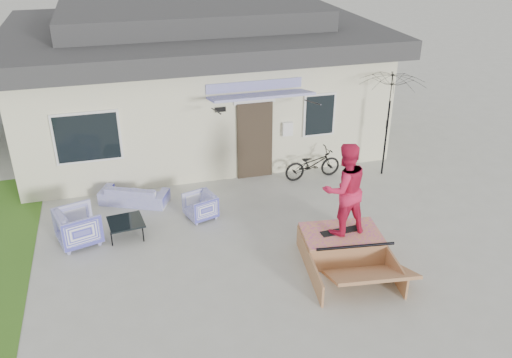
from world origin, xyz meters
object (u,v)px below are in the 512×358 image
object	(u,v)px
loveseat	(134,191)
armchair_right	(200,205)
coffee_table	(127,228)
bicycle	(313,161)
armchair_left	(78,225)
skateboard	(341,231)
skate_ramp	(341,244)
patio_umbrella	(389,114)
skater	(345,188)

from	to	relation	value
loveseat	armchair_right	size ratio (longest dim) A/B	2.48
coffee_table	bicycle	size ratio (longest dim) A/B	0.47
armchair_left	armchair_right	distance (m)	2.75
loveseat	skateboard	bearing A→B (deg)	164.82
armchair_left	skate_ramp	distance (m)	5.65
coffee_table	skateboard	distance (m)	4.72
coffee_table	skate_ramp	distance (m)	4.72
patio_umbrella	skate_ramp	xyz separation A→B (m)	(-2.67, -3.30, -1.48)
coffee_table	bicycle	bearing A→B (deg)	17.80
loveseat	bicycle	world-z (taller)	bicycle
skater	bicycle	bearing A→B (deg)	-107.21
bicycle	patio_umbrella	world-z (taller)	patio_umbrella
skate_ramp	skateboard	world-z (taller)	skateboard
loveseat	bicycle	size ratio (longest dim) A/B	1.05
loveseat	coffee_table	xyz separation A→B (m)	(-0.27, -1.49, -0.14)
armchair_right	patio_umbrella	distance (m)	5.52
armchair_left	patio_umbrella	xyz separation A→B (m)	(7.97, 1.34, 1.31)
patio_umbrella	skateboard	bearing A→B (deg)	-129.41
bicycle	coffee_table	bearing A→B (deg)	103.92
armchair_left	bicycle	distance (m)	6.23
skateboard	skater	distance (m)	1.01
armchair_right	patio_umbrella	size ratio (longest dim) A/B	0.30
coffee_table	patio_umbrella	bearing A→B (deg)	10.91
coffee_table	bicycle	xyz separation A→B (m)	(5.02, 1.61, 0.32)
armchair_left	skateboard	size ratio (longest dim) A/B	1.00
bicycle	skateboard	distance (m)	3.58
skate_ramp	skater	distance (m)	1.31
armchair_right	coffee_table	bearing A→B (deg)	-95.95
armchair_left	skate_ramp	bearing A→B (deg)	-126.71
bicycle	patio_umbrella	bearing A→B (deg)	-101.69
loveseat	armchair_left	bearing A→B (deg)	74.21
loveseat	skateboard	size ratio (longest dim) A/B	1.89
armchair_left	armchair_right	world-z (taller)	armchair_left
armchair_left	patio_umbrella	world-z (taller)	patio_umbrella
skate_ramp	skateboard	distance (m)	0.30
bicycle	skater	bearing A→B (deg)	164.63
bicycle	skater	world-z (taller)	skater
armchair_left	skate_ramp	size ratio (longest dim) A/B	0.41
armchair_left	skate_ramp	xyz separation A→B (m)	(5.30, -1.96, -0.17)
coffee_table	skater	xyz separation A→B (m)	(4.30, -1.90, 1.39)
armchair_right	skater	bearing A→B (deg)	31.72
skate_ramp	skater	bearing A→B (deg)	90.00
skateboard	skate_ramp	bearing A→B (deg)	-100.25
bicycle	skate_ramp	size ratio (longest dim) A/B	0.74
loveseat	patio_umbrella	xyz separation A→B (m)	(6.69, -0.15, 1.42)
loveseat	bicycle	distance (m)	4.75
armchair_right	skate_ramp	size ratio (longest dim) A/B	0.31
loveseat	coffee_table	size ratio (longest dim) A/B	2.21
patio_umbrella	bicycle	bearing A→B (deg)	172.19
armchair_right	skate_ramp	bearing A→B (deg)	30.98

